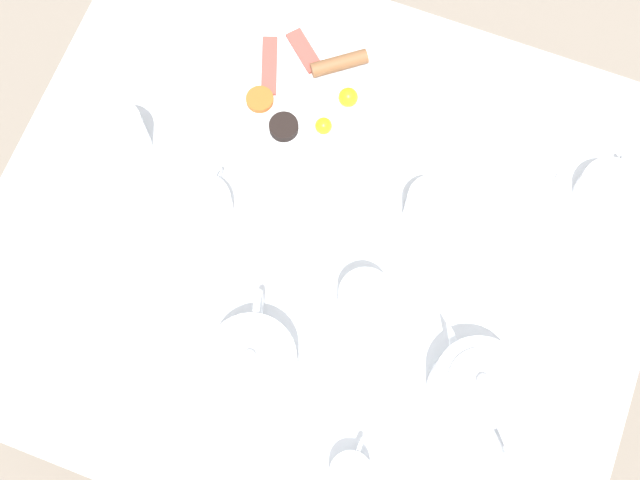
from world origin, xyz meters
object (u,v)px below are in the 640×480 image
Objects in this scene: teacup_with_saucer_left at (203,207)px; spoon_for_tea at (171,3)px; creamer_jug at (350,472)px; water_glass_short at (364,302)px; breakfast_plate at (307,94)px; knife_by_plate at (81,272)px; teapot_far at (476,388)px; wine_glass_spare at (430,209)px; teapot_near at (253,363)px; teacup_with_saucer_right at (605,192)px; fork_by_plate at (486,104)px; water_glass_tall at (122,135)px.

spoon_for_tea is at bearing 31.59° from teacup_with_saucer_left.
spoon_for_tea is at bearing 41.61° from creamer_jug.
water_glass_short is 0.62m from spoon_for_tea.
knife_by_plate is at bearing 151.59° from breakfast_plate.
wine_glass_spare is (0.23, 0.15, -0.01)m from teapot_far.
wine_glass_spare is (0.17, -0.04, -0.01)m from water_glass_short.
teapot_near is 1.41× the size of spoon_for_tea.
teacup_with_saucer_right is 0.24m from fork_by_plate.
wine_glass_spare is (0.11, -0.33, 0.02)m from teacup_with_saucer_left.
teapot_near reaches higher than teacup_with_saucer_left.
teapot_far is at bearing -107.89° from water_glass_short.
creamer_jug is (-0.54, -0.27, 0.02)m from breakfast_plate.
fork_by_plate and knife_by_plate have the same top height.
creamer_jug reaches higher than spoon_for_tea.
water_glass_tall is at bearing -145.07° from teapot_near.
knife_by_plate is (-0.04, 0.61, -0.05)m from teapot_far.
water_glass_tall reaches higher than knife_by_plate.
teapot_near reaches higher than fork_by_plate.
water_glass_short is 0.69× the size of spoon_for_tea.
knife_by_plate is at bearing 120.00° from wine_glass_spare.
water_glass_short is (-0.12, -0.44, 0.00)m from water_glass_tall.
teapot_far is 1.82× the size of wine_glass_spare.
spoon_for_tea is at bearing 6.94° from knife_by_plate.
breakfast_plate is 2.78× the size of water_glass_tall.
breakfast_plate is 0.29m from wine_glass_spare.
fork_by_plate is (0.39, -0.07, -0.05)m from water_glass_short.
teacup_with_saucer_right reaches higher than spoon_for_tea.
teapot_near is 0.57m from fork_by_plate.
teacup_with_saucer_right is at bearing -67.01° from teacup_with_saucer_left.
knife_by_plate is (0.13, 0.49, -0.03)m from creamer_jug.
fork_by_plate is at bearing 143.80° from teapot_near.
water_glass_short is at bearing -145.78° from breakfast_plate.
creamer_jug is 0.55× the size of spoon_for_tea.
teapot_near is 2.04× the size of water_glass_short.
wine_glass_spare is at bearing -111.76° from spoon_for_tea.
teacup_with_saucer_left is at bearing 112.99° from teacup_with_saucer_right.
teapot_far is 0.21m from creamer_jug.
teacup_with_saucer_right is at bearing -112.78° from fork_by_plate.
teapot_near is at bearing -140.45° from teacup_with_saucer_left.
spoon_for_tea is (0.21, 0.53, -0.04)m from wine_glass_spare.
teapot_far reaches higher than teacup_with_saucer_right.
creamer_jug is 0.42× the size of knife_by_plate.
teacup_with_saucer_left is at bearing 109.18° from wine_glass_spare.
teapot_near reaches higher than breakfast_plate.
water_glass_short is at bearing -128.48° from spoon_for_tea.
knife_by_plate is (-0.21, -0.02, -0.05)m from water_glass_tall.
knife_by_plate is (-0.10, 0.42, -0.05)m from water_glass_short.
water_glass_tall is 1.10× the size of wine_glass_spare.
fork_by_plate and spoon_for_tea have the same top height.
water_glass_tall is at bearing -171.14° from spoon_for_tea.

